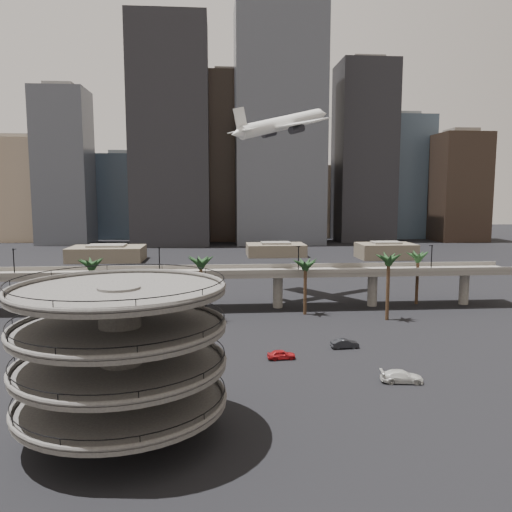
{
  "coord_description": "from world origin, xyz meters",
  "views": [
    {
      "loc": [
        -2.96,
        -55.66,
        25.76
      ],
      "look_at": [
        3.83,
        28.0,
        15.28
      ],
      "focal_mm": 35.0,
      "sensor_mm": 36.0,
      "label": 1
    }
  ],
  "objects": [
    {
      "name": "palm_trees",
      "position": [
        11.58,
        47.18,
        11.3
      ],
      "size": [
        76.4,
        18.4,
        14.0
      ],
      "color": "#432E1D",
      "rests_on": "ground"
    },
    {
      "name": "overpass",
      "position": [
        0.0,
        55.0,
        7.34
      ],
      "size": [
        130.0,
        9.3,
        14.7
      ],
      "color": "#67635C",
      "rests_on": "ground"
    },
    {
      "name": "airborne_jet",
      "position": [
        13.47,
        68.22,
        42.7
      ],
      "size": [
        28.05,
        26.31,
        10.81
      ],
      "rotation": [
        0.0,
        -0.25,
        0.59
      ],
      "color": "silver",
      "rests_on": "ground"
    },
    {
      "name": "car_c",
      "position": [
        22.35,
        8.39,
        0.84
      ],
      "size": [
        6.01,
        3.06,
        1.67
      ],
      "primitive_type": "imported",
      "rotation": [
        0.0,
        0.0,
        1.44
      ],
      "color": "silver",
      "rests_on": "ground"
    },
    {
      "name": "car_b",
      "position": [
        18.49,
        24.07,
        0.77
      ],
      "size": [
        4.81,
        2.03,
        1.54
      ],
      "primitive_type": "imported",
      "rotation": [
        0.0,
        0.0,
        1.66
      ],
      "color": "black",
      "rests_on": "ground"
    },
    {
      "name": "car_a",
      "position": [
        7.11,
        19.32,
        0.75
      ],
      "size": [
        4.53,
        2.11,
        1.5
      ],
      "primitive_type": "imported",
      "rotation": [
        0.0,
        0.0,
        1.65
      ],
      "color": "red",
      "rests_on": "ground"
    },
    {
      "name": "ground",
      "position": [
        0.0,
        0.0,
        0.0
      ],
      "size": [
        700.0,
        700.0,
        0.0
      ],
      "primitive_type": "plane",
      "color": "black",
      "rests_on": "ground"
    },
    {
      "name": "skyline",
      "position": [
        15.11,
        217.08,
        44.84
      ],
      "size": [
        269.0,
        86.0,
        122.61
      ],
      "color": "#806D58",
      "rests_on": "ground"
    },
    {
      "name": "parking_ramp",
      "position": [
        -13.0,
        -4.0,
        9.84
      ],
      "size": [
        22.2,
        22.2,
        17.35
      ],
      "color": "#454240",
      "rests_on": "ground"
    },
    {
      "name": "low_buildings",
      "position": [
        6.89,
        142.3,
        2.86
      ],
      "size": [
        135.0,
        27.5,
        6.8
      ],
      "color": "#655B4A",
      "rests_on": "ground"
    }
  ]
}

